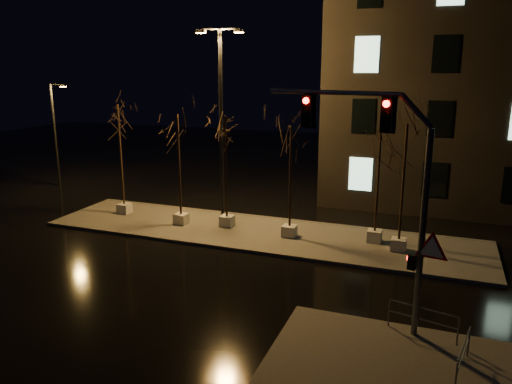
% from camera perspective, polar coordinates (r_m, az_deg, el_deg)
% --- Properties ---
extents(ground, '(90.00, 90.00, 0.00)m').
position_cam_1_polar(ground, '(19.97, -5.76, -10.15)').
color(ground, black).
rests_on(ground, ground).
extents(median, '(22.00, 5.00, 0.15)m').
position_cam_1_polar(median, '(25.07, 0.32, -4.72)').
color(median, '#4E4C46').
rests_on(median, ground).
extents(sidewalk_corner, '(7.00, 5.00, 0.15)m').
position_cam_1_polar(sidewalk_corner, '(15.14, 15.44, -18.89)').
color(sidewalk_corner, '#4E4C46').
rests_on(sidewalk_corner, ground).
extents(tree_0, '(1.80, 1.80, 6.23)m').
position_cam_1_polar(tree_0, '(28.16, -15.37, 6.92)').
color(tree_0, beige).
rests_on(tree_0, median).
extents(tree_1, '(1.80, 1.80, 5.86)m').
position_cam_1_polar(tree_1, '(25.55, -8.89, 5.92)').
color(tree_1, beige).
rests_on(tree_1, median).
extents(tree_2, '(1.80, 1.80, 5.83)m').
position_cam_1_polar(tree_2, '(24.96, -3.48, 5.82)').
color(tree_2, beige).
rests_on(tree_2, median).
extents(tree_3, '(1.80, 1.80, 5.52)m').
position_cam_1_polar(tree_3, '(23.40, 4.00, 4.66)').
color(tree_3, beige).
rests_on(tree_3, median).
extents(tree_4, '(1.80, 1.80, 5.76)m').
position_cam_1_polar(tree_4, '(23.28, 13.96, 4.67)').
color(tree_4, beige).
rests_on(tree_4, median).
extents(tree_5, '(1.80, 1.80, 5.85)m').
position_cam_1_polar(tree_5, '(22.36, 16.70, 4.29)').
color(tree_5, beige).
rests_on(tree_5, median).
extents(traffic_signal_mast, '(5.92, 1.27, 7.35)m').
position_cam_1_polar(traffic_signal_mast, '(15.38, 14.61, 1.60)').
color(traffic_signal_mast, '#525459').
rests_on(traffic_signal_mast, sidewalk_corner).
extents(streetlight_main, '(2.47, 0.58, 9.88)m').
position_cam_1_polar(streetlight_main, '(25.85, -4.01, 8.94)').
color(streetlight_main, black).
rests_on(streetlight_main, median).
extents(streetlight_far, '(1.38, 0.24, 7.07)m').
position_cam_1_polar(streetlight_far, '(37.24, -21.91, 6.54)').
color(streetlight_far, black).
rests_on(streetlight_far, ground).
extents(guard_rail_a, '(2.09, 0.53, 0.92)m').
position_cam_1_polar(guard_rail_a, '(16.52, 18.50, -13.43)').
color(guard_rail_a, '#525459').
rests_on(guard_rail_a, sidewalk_corner).
extents(guard_rail_b, '(0.41, 1.97, 0.95)m').
position_cam_1_polar(guard_rail_b, '(15.04, 22.61, -16.69)').
color(guard_rail_b, '#525459').
rests_on(guard_rail_b, sidewalk_corner).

